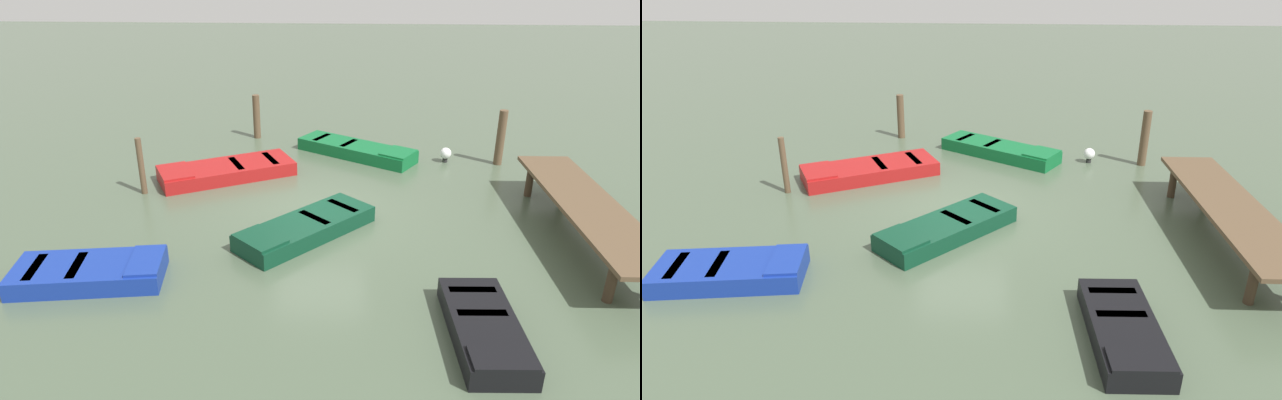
% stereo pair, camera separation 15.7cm
% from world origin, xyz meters
% --- Properties ---
extents(ground_plane, '(80.00, 80.00, 0.00)m').
position_xyz_m(ground_plane, '(0.00, 0.00, 0.00)').
color(ground_plane, '#475642').
extents(dock_segment, '(6.51, 1.56, 0.95)m').
position_xyz_m(dock_segment, '(1.19, 6.31, 0.84)').
color(dock_segment, brown).
rests_on(dock_segment, ground_plane).
extents(rowboat_blue, '(1.80, 3.19, 0.46)m').
position_xyz_m(rowboat_blue, '(3.61, -4.59, 0.22)').
color(rowboat_blue, navy).
rests_on(rowboat_blue, ground_plane).
extents(rowboat_black, '(2.79, 1.27, 0.46)m').
position_xyz_m(rowboat_black, '(5.11, 3.20, 0.22)').
color(rowboat_black, black).
rests_on(rowboat_black, ground_plane).
extents(rowboat_red, '(3.16, 4.21, 0.46)m').
position_xyz_m(rowboat_red, '(-2.32, -2.97, 0.22)').
color(rowboat_red, maroon).
rests_on(rowboat_red, ground_plane).
extents(rowboat_dark_green, '(3.47, 3.37, 0.46)m').
position_xyz_m(rowboat_dark_green, '(1.35, -0.28, 0.22)').
color(rowboat_dark_green, '#0C3823').
rests_on(rowboat_dark_green, ground_plane).
extents(rowboat_green, '(3.09, 4.01, 0.46)m').
position_xyz_m(rowboat_green, '(-4.44, 1.00, 0.22)').
color(rowboat_green, '#0F602D').
rests_on(rowboat_green, ground_plane).
extents(mooring_piling_center, '(0.25, 0.25, 1.57)m').
position_xyz_m(mooring_piling_center, '(-6.25, -2.63, 0.79)').
color(mooring_piling_center, brown).
rests_on(mooring_piling_center, ground_plane).
extents(mooring_piling_mid_left, '(0.16, 0.16, 1.63)m').
position_xyz_m(mooring_piling_mid_left, '(-0.98, -5.03, 0.82)').
color(mooring_piling_mid_left, brown).
rests_on(mooring_piling_mid_left, ground_plane).
extents(mooring_piling_far_right, '(0.26, 0.26, 1.77)m').
position_xyz_m(mooring_piling_far_right, '(-3.93, 5.50, 0.88)').
color(mooring_piling_far_right, brown).
rests_on(mooring_piling_far_right, ground_plane).
extents(marker_buoy, '(0.36, 0.36, 0.48)m').
position_xyz_m(marker_buoy, '(-4.02, 3.84, 0.29)').
color(marker_buoy, '#262626').
rests_on(marker_buoy, ground_plane).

